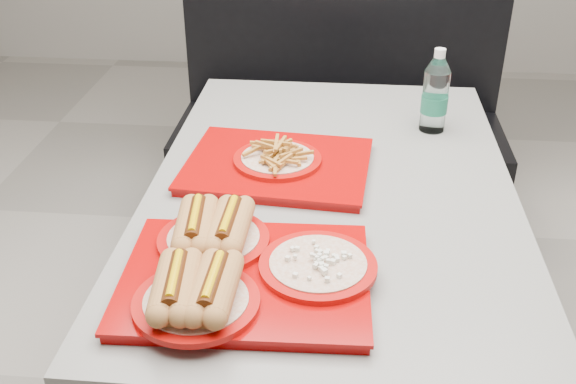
# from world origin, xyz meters

# --- Properties ---
(diner_table) EXTENTS (0.92, 1.42, 0.75)m
(diner_table) POSITION_xyz_m (0.00, 0.00, 0.58)
(diner_table) COLOR black
(diner_table) RESTS_ON ground
(booth_bench) EXTENTS (1.30, 0.57, 1.35)m
(booth_bench) POSITION_xyz_m (0.00, 1.09, 0.40)
(booth_bench) COLOR black
(booth_bench) RESTS_ON ground
(tray_near) EXTENTS (0.50, 0.44, 0.11)m
(tray_near) POSITION_xyz_m (-0.17, -0.42, 0.79)
(tray_near) COLOR #960404
(tray_near) RESTS_ON diner_table
(tray_far) EXTENTS (0.49, 0.40, 0.09)m
(tray_far) POSITION_xyz_m (-0.14, 0.06, 0.78)
(tray_far) COLOR #960404
(tray_far) RESTS_ON diner_table
(water_bottle) EXTENTS (0.08, 0.08, 0.24)m
(water_bottle) POSITION_xyz_m (0.28, 0.35, 0.85)
(water_bottle) COLOR silver
(water_bottle) RESTS_ON diner_table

